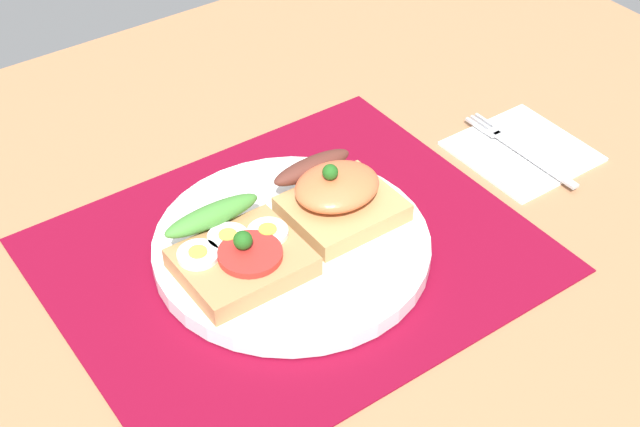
# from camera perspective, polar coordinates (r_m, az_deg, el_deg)

# --- Properties ---
(ground_plane) EXTENTS (1.20, 0.90, 0.03)m
(ground_plane) POSITION_cam_1_polar(r_m,az_deg,el_deg) (0.81, -1.74, -3.49)
(ground_plane) COLOR #A56F49
(placemat) EXTENTS (0.40, 0.34, 0.00)m
(placemat) POSITION_cam_1_polar(r_m,az_deg,el_deg) (0.79, -1.77, -2.58)
(placemat) COLOR maroon
(placemat) RESTS_ON ground_plane
(plate) EXTENTS (0.24, 0.24, 0.02)m
(plate) POSITION_cam_1_polar(r_m,az_deg,el_deg) (0.79, -1.78, -2.09)
(plate) COLOR white
(plate) RESTS_ON placemat
(sandwich_egg_tomato) EXTENTS (0.10, 0.10, 0.04)m
(sandwich_egg_tomato) POSITION_cam_1_polar(r_m,az_deg,el_deg) (0.75, -5.21, -2.43)
(sandwich_egg_tomato) COLOR #B37C4C
(sandwich_egg_tomato) RESTS_ON plate
(sandwich_salmon) EXTENTS (0.10, 0.10, 0.06)m
(sandwich_salmon) POSITION_cam_1_polar(r_m,az_deg,el_deg) (0.80, 1.01, 1.23)
(sandwich_salmon) COLOR tan
(sandwich_salmon) RESTS_ON plate
(napkin) EXTENTS (0.12, 0.12, 0.01)m
(napkin) POSITION_cam_1_polar(r_m,az_deg,el_deg) (0.93, 12.56, 3.91)
(napkin) COLOR white
(napkin) RESTS_ON ground_plane
(fork) EXTENTS (0.02, 0.14, 0.00)m
(fork) POSITION_cam_1_polar(r_m,az_deg,el_deg) (0.93, 12.27, 4.06)
(fork) COLOR #B7B7BC
(fork) RESTS_ON napkin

